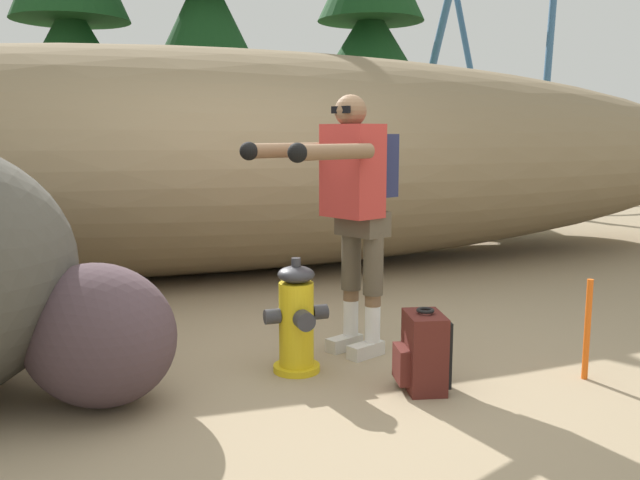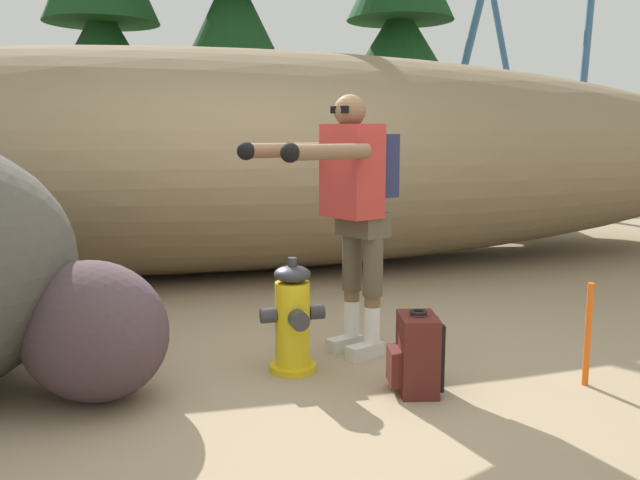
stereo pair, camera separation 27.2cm
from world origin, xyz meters
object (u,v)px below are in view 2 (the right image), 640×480
at_px(fire_hydrant, 293,320).
at_px(survey_stake, 588,334).
at_px(spare_backpack, 416,355).
at_px(utility_worker, 353,194).
at_px(boulder_mid, 19,298).
at_px(boulder_outlier, 93,331).

bearing_deg(fire_hydrant, survey_stake, -24.17).
bearing_deg(survey_stake, spare_backpack, 169.76).
relative_size(fire_hydrant, survey_stake, 1.17).
bearing_deg(fire_hydrant, utility_worker, 22.89).
relative_size(utility_worker, survey_stake, 2.78).
height_order(utility_worker, boulder_mid, utility_worker).
xyz_separation_m(utility_worker, spare_backpack, (0.13, -0.71, -0.84)).
relative_size(boulder_mid, boulder_outlier, 0.94).
relative_size(fire_hydrant, spare_backpack, 1.49).
relative_size(spare_backpack, survey_stake, 0.78).
bearing_deg(utility_worker, survey_stake, 119.20).
xyz_separation_m(boulder_mid, boulder_outlier, (0.53, -1.22, 0.08)).
height_order(fire_hydrant, survey_stake, fire_hydrant).
xyz_separation_m(utility_worker, boulder_mid, (-2.12, 0.93, -0.75)).
distance_m(fire_hydrant, boulder_mid, 2.01).
height_order(spare_backpack, survey_stake, survey_stake).
bearing_deg(fire_hydrant, boulder_outlier, -174.44).
relative_size(fire_hydrant, boulder_mid, 0.83).
height_order(fire_hydrant, boulder_outlier, boulder_outlier).
distance_m(spare_backpack, boulder_outlier, 1.77).
bearing_deg(survey_stake, boulder_mid, 150.71).
height_order(boulder_outlier, survey_stake, boulder_outlier).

